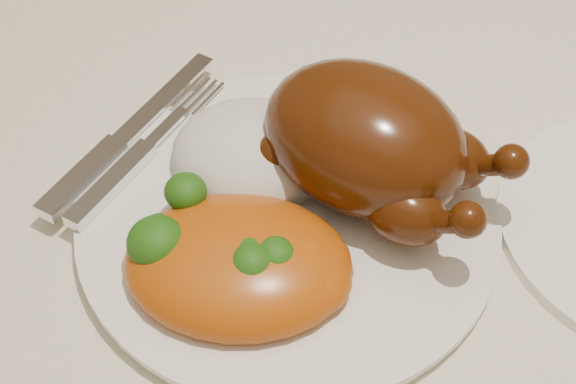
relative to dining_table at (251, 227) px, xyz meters
The scene contains 7 objects.
dining_table is the anchor object (origin of this frame).
tablecloth 0.07m from the dining_table, ahead, with size 1.73×1.03×0.18m.
dinner_plate 0.14m from the dining_table, 39.41° to the right, with size 0.28×0.28×0.01m, color white.
roast_chicken 0.19m from the dining_table, ahead, with size 0.18×0.12×0.09m.
rice_mound 0.13m from the dining_table, 51.68° to the right, with size 0.14×0.14×0.06m.
mac_and_cheese 0.18m from the dining_table, 60.08° to the right, with size 0.17×0.16×0.05m.
cutlery 0.15m from the dining_table, 129.63° to the right, with size 0.04×0.19×0.01m.
Camera 1 is at (0.23, -0.35, 1.19)m, focal length 50.00 mm.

